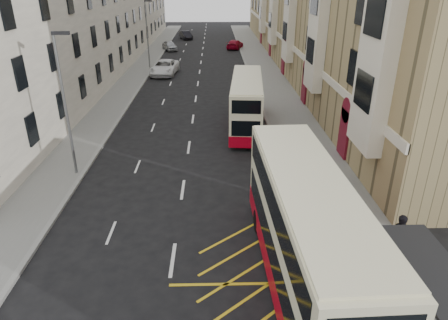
{
  "coord_description": "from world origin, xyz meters",
  "views": [
    {
      "loc": [
        1.8,
        -9.31,
        10.65
      ],
      "look_at": [
        2.26,
        9.48,
        2.0
      ],
      "focal_mm": 32.0,
      "sensor_mm": 36.0,
      "label": 1
    }
  ],
  "objects_px": {
    "double_decker_front": "(305,234)",
    "white_van": "(165,67)",
    "bus_shelter": "(437,293)",
    "street_lamp_far": "(147,31)",
    "car_dark": "(186,35)",
    "double_decker_rear": "(247,103)",
    "pedestrian_far": "(357,219)",
    "car_red": "(235,44)",
    "car_silver": "(170,46)",
    "pedestrian_mid": "(401,236)",
    "street_lamp_near": "(65,98)"
  },
  "relations": [
    {
      "from": "pedestrian_mid",
      "to": "car_dark",
      "type": "xyz_separation_m",
      "value": [
        -12.76,
        64.5,
        -0.36
      ]
    },
    {
      "from": "pedestrian_mid",
      "to": "car_dark",
      "type": "bearing_deg",
      "value": 107.17
    },
    {
      "from": "white_van",
      "to": "car_dark",
      "type": "distance_m",
      "value": 29.82
    },
    {
      "from": "bus_shelter",
      "to": "street_lamp_far",
      "type": "xyz_separation_m",
      "value": [
        -14.69,
        42.39,
        2.5
      ]
    },
    {
      "from": "double_decker_rear",
      "to": "pedestrian_far",
      "type": "bearing_deg",
      "value": -70.71
    },
    {
      "from": "bus_shelter",
      "to": "car_dark",
      "type": "distance_m",
      "value": 69.81
    },
    {
      "from": "double_decker_rear",
      "to": "car_silver",
      "type": "bearing_deg",
      "value": 109.54
    },
    {
      "from": "bus_shelter",
      "to": "car_red",
      "type": "distance_m",
      "value": 57.72
    },
    {
      "from": "street_lamp_near",
      "to": "car_red",
      "type": "height_order",
      "value": "street_lamp_near"
    },
    {
      "from": "street_lamp_far",
      "to": "car_dark",
      "type": "bearing_deg",
      "value": 83.76
    },
    {
      "from": "pedestrian_far",
      "to": "car_dark",
      "type": "bearing_deg",
      "value": -73.11
    },
    {
      "from": "street_lamp_near",
      "to": "double_decker_rear",
      "type": "distance_m",
      "value": 13.44
    },
    {
      "from": "bus_shelter",
      "to": "street_lamp_near",
      "type": "height_order",
      "value": "street_lamp_near"
    },
    {
      "from": "street_lamp_far",
      "to": "car_silver",
      "type": "distance_m",
      "value": 14.48
    },
    {
      "from": "street_lamp_near",
      "to": "pedestrian_far",
      "type": "distance_m",
      "value": 16.23
    },
    {
      "from": "white_van",
      "to": "car_dark",
      "type": "height_order",
      "value": "white_van"
    },
    {
      "from": "street_lamp_far",
      "to": "car_dark",
      "type": "relative_size",
      "value": 1.8
    },
    {
      "from": "pedestrian_far",
      "to": "car_dark",
      "type": "relative_size",
      "value": 0.38
    },
    {
      "from": "double_decker_rear",
      "to": "white_van",
      "type": "relative_size",
      "value": 1.64
    },
    {
      "from": "double_decker_front",
      "to": "pedestrian_far",
      "type": "distance_m",
      "value": 4.28
    },
    {
      "from": "bus_shelter",
      "to": "double_decker_front",
      "type": "bearing_deg",
      "value": 139.31
    },
    {
      "from": "street_lamp_near",
      "to": "car_dark",
      "type": "height_order",
      "value": "street_lamp_near"
    },
    {
      "from": "white_van",
      "to": "car_red",
      "type": "distance_m",
      "value": 20.83
    },
    {
      "from": "bus_shelter",
      "to": "street_lamp_far",
      "type": "bearing_deg",
      "value": 109.12
    },
    {
      "from": "street_lamp_near",
      "to": "pedestrian_mid",
      "type": "xyz_separation_m",
      "value": [
        15.65,
        -8.1,
        -3.55
      ]
    },
    {
      "from": "street_lamp_far",
      "to": "double_decker_rear",
      "type": "height_order",
      "value": "street_lamp_far"
    },
    {
      "from": "car_silver",
      "to": "car_red",
      "type": "height_order",
      "value": "car_silver"
    },
    {
      "from": "double_decker_front",
      "to": "double_decker_rear",
      "type": "height_order",
      "value": "double_decker_front"
    },
    {
      "from": "pedestrian_mid",
      "to": "car_dark",
      "type": "distance_m",
      "value": 65.75
    },
    {
      "from": "car_dark",
      "to": "bus_shelter",
      "type": "bearing_deg",
      "value": -99.83
    },
    {
      "from": "street_lamp_far",
      "to": "white_van",
      "type": "bearing_deg",
      "value": -56.74
    },
    {
      "from": "street_lamp_near",
      "to": "white_van",
      "type": "relative_size",
      "value": 1.33
    },
    {
      "from": "double_decker_rear",
      "to": "pedestrian_far",
      "type": "relative_size",
      "value": 5.79
    },
    {
      "from": "pedestrian_mid",
      "to": "car_red",
      "type": "relative_size",
      "value": 0.39
    },
    {
      "from": "pedestrian_far",
      "to": "street_lamp_far",
      "type": "bearing_deg",
      "value": -62.07
    },
    {
      "from": "white_van",
      "to": "car_red",
      "type": "bearing_deg",
      "value": 68.63
    },
    {
      "from": "pedestrian_mid",
      "to": "pedestrian_far",
      "type": "relative_size",
      "value": 1.1
    },
    {
      "from": "pedestrian_far",
      "to": "car_red",
      "type": "distance_m",
      "value": 52.0
    },
    {
      "from": "white_van",
      "to": "double_decker_front",
      "type": "bearing_deg",
      "value": -70.67
    },
    {
      "from": "car_red",
      "to": "car_silver",
      "type": "bearing_deg",
      "value": 23.56
    },
    {
      "from": "double_decker_front",
      "to": "car_red",
      "type": "distance_m",
      "value": 54.76
    },
    {
      "from": "double_decker_rear",
      "to": "white_van",
      "type": "xyz_separation_m",
      "value": [
        -8.33,
        18.72,
        -1.14
      ]
    },
    {
      "from": "pedestrian_mid",
      "to": "car_red",
      "type": "bearing_deg",
      "value": 100.37
    },
    {
      "from": "double_decker_rear",
      "to": "car_silver",
      "type": "distance_m",
      "value": 37.26
    },
    {
      "from": "car_silver",
      "to": "car_red",
      "type": "xyz_separation_m",
      "value": [
        10.4,
        1.33,
        -0.02
      ]
    },
    {
      "from": "car_silver",
      "to": "double_decker_front",
      "type": "bearing_deg",
      "value": -100.1
    },
    {
      "from": "double_decker_front",
      "to": "white_van",
      "type": "xyz_separation_m",
      "value": [
        -9.11,
        36.1,
        -1.45
      ]
    },
    {
      "from": "pedestrian_mid",
      "to": "car_dark",
      "type": "height_order",
      "value": "pedestrian_mid"
    },
    {
      "from": "car_dark",
      "to": "car_red",
      "type": "xyz_separation_m",
      "value": [
        8.66,
        -11.17,
        -0.03
      ]
    },
    {
      "from": "double_decker_rear",
      "to": "double_decker_front",
      "type": "bearing_deg",
      "value": -82.57
    }
  ]
}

